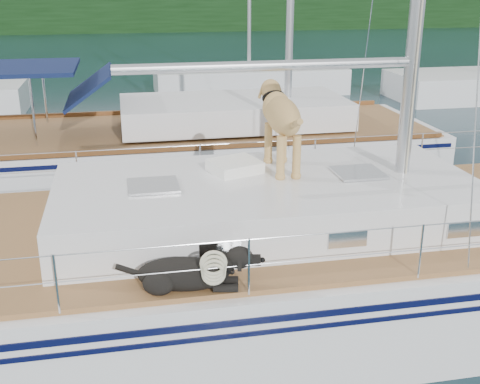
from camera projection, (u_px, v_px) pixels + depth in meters
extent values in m
plane|color=black|center=(206.00, 314.00, 7.92)|extent=(120.00, 120.00, 0.00)
cube|color=#595147|center=(127.00, 23.00, 50.39)|extent=(92.00, 1.00, 1.20)
cube|color=white|center=(205.00, 280.00, 7.75)|extent=(12.00, 3.80, 1.40)
cube|color=olive|center=(204.00, 228.00, 7.50)|extent=(11.52, 3.50, 0.06)
cube|color=white|center=(266.00, 201.00, 7.55)|extent=(5.20, 2.50, 0.55)
cylinder|color=silver|center=(269.00, 66.00, 6.98)|extent=(3.60, 0.12, 0.12)
cylinder|color=silver|center=(228.00, 241.00, 5.69)|extent=(10.56, 0.01, 0.01)
cylinder|color=silver|center=(187.00, 146.00, 8.92)|extent=(10.56, 0.01, 0.01)
cube|color=blue|center=(154.00, 190.00, 8.68)|extent=(0.73, 0.55, 0.05)
cube|color=white|center=(235.00, 166.00, 7.72)|extent=(0.74, 0.67, 0.15)
torus|color=beige|center=(213.00, 263.00, 5.70)|extent=(0.33, 0.13, 0.33)
cube|color=white|center=(180.00, 159.00, 13.09)|extent=(11.00, 3.50, 1.30)
cube|color=olive|center=(179.00, 130.00, 12.87)|extent=(10.56, 3.29, 0.06)
cube|color=white|center=(234.00, 112.00, 12.98)|extent=(4.80, 2.30, 0.55)
cube|color=#112049|center=(14.00, 68.00, 11.82)|extent=(2.40, 2.30, 0.08)
cube|color=white|center=(249.00, 81.00, 23.30)|extent=(7.20, 3.00, 1.10)
cube|color=white|center=(479.00, 87.00, 22.00)|extent=(6.40, 3.00, 1.10)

